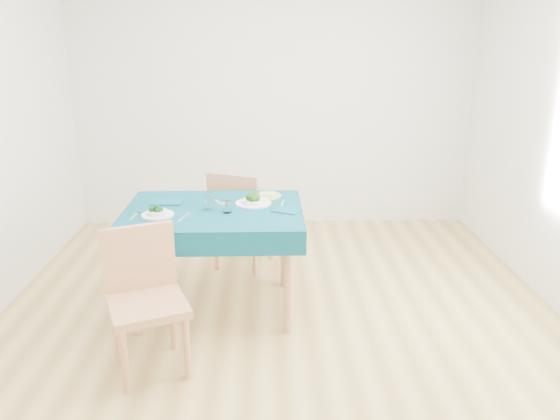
{
  "coord_description": "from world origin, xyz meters",
  "views": [
    {
      "loc": [
        -0.09,
        -3.28,
        1.91
      ],
      "look_at": [
        0.0,
        0.0,
        0.85
      ],
      "focal_mm": 35.0,
      "sensor_mm": 36.0,
      "label": 1
    }
  ],
  "objects_px": {
    "chair_far": "(243,204)",
    "bowl_far": "(253,199)",
    "table": "(215,260)",
    "chair_near": "(146,289)",
    "bowl_near": "(158,211)",
    "side_plate": "(267,196)"
  },
  "relations": [
    {
      "from": "chair_far",
      "to": "bowl_far",
      "type": "distance_m",
      "value": 0.73
    },
    {
      "from": "table",
      "to": "bowl_far",
      "type": "bearing_deg",
      "value": 21.66
    },
    {
      "from": "table",
      "to": "chair_far",
      "type": "xyz_separation_m",
      "value": [
        0.17,
        0.79,
        0.17
      ]
    },
    {
      "from": "chair_near",
      "to": "chair_far",
      "type": "bearing_deg",
      "value": 50.65
    },
    {
      "from": "chair_far",
      "to": "bowl_far",
      "type": "relative_size",
      "value": 4.26
    },
    {
      "from": "chair_near",
      "to": "bowl_near",
      "type": "bearing_deg",
      "value": 71.31
    },
    {
      "from": "chair_far",
      "to": "side_plate",
      "type": "distance_m",
      "value": 0.57
    },
    {
      "from": "chair_far",
      "to": "side_plate",
      "type": "height_order",
      "value": "chair_far"
    },
    {
      "from": "chair_far",
      "to": "bowl_far",
      "type": "xyz_separation_m",
      "value": [
        0.11,
        -0.68,
        0.25
      ]
    },
    {
      "from": "bowl_near",
      "to": "chair_near",
      "type": "bearing_deg",
      "value": -86.76
    },
    {
      "from": "chair_far",
      "to": "bowl_far",
      "type": "bearing_deg",
      "value": 120.14
    },
    {
      "from": "bowl_near",
      "to": "bowl_far",
      "type": "bearing_deg",
      "value": 21.23
    },
    {
      "from": "chair_far",
      "to": "bowl_near",
      "type": "height_order",
      "value": "chair_far"
    },
    {
      "from": "side_plate",
      "to": "table",
      "type": "bearing_deg",
      "value": -141.43
    },
    {
      "from": "table",
      "to": "chair_far",
      "type": "distance_m",
      "value": 0.82
    },
    {
      "from": "chair_far",
      "to": "bowl_near",
      "type": "distance_m",
      "value": 1.09
    },
    {
      "from": "bowl_near",
      "to": "bowl_far",
      "type": "height_order",
      "value": "bowl_far"
    },
    {
      "from": "chair_far",
      "to": "side_plate",
      "type": "bearing_deg",
      "value": 134.02
    },
    {
      "from": "chair_near",
      "to": "side_plate",
      "type": "height_order",
      "value": "chair_near"
    },
    {
      "from": "bowl_far",
      "to": "side_plate",
      "type": "height_order",
      "value": "bowl_far"
    },
    {
      "from": "table",
      "to": "bowl_near",
      "type": "distance_m",
      "value": 0.56
    },
    {
      "from": "table",
      "to": "chair_near",
      "type": "distance_m",
      "value": 0.85
    }
  ]
}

